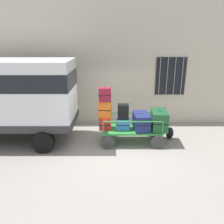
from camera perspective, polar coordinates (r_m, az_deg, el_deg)
name	(u,v)px	position (r m, az deg, el deg)	size (l,w,h in m)	color
ground_plane	(118,146)	(7.65, 1.47, -8.66)	(40.00, 40.00, 0.00)	gray
building_wall	(117,63)	(9.23, 1.30, 12.29)	(12.00, 0.38, 5.00)	#BCB29E
van	(1,93)	(8.35, -26.33, 4.35)	(4.84, 1.94, 2.81)	silver
luggage_cart	(132,131)	(7.80, 5.02, -4.96)	(2.08, 1.08, 0.50)	#2D8438
cart_railing	(132,119)	(7.63, 5.12, -1.73)	(1.96, 0.95, 0.44)	#2D8438
suitcase_left_bottom	(105,123)	(7.66, -1.77, -2.88)	(0.41, 0.45, 0.39)	#B21E1E
suitcase_left_middle	(105,110)	(7.50, -1.80, 0.64)	(0.45, 0.29, 0.59)	orange
suitcase_left_top	(105,95)	(7.32, -1.86, 4.45)	(0.42, 0.31, 0.46)	maroon
suitcase_midleft_bottom	(123,124)	(7.64, 2.82, -3.02)	(0.46, 0.35, 0.38)	#3372C6
suitcase_midleft_middle	(123,111)	(7.50, 2.86, 0.16)	(0.39, 0.31, 0.50)	black
suitcase_center_bottom	(141,121)	(7.66, 7.40, -2.39)	(0.56, 0.84, 0.56)	navy
suitcase_midright_bottom	(159,120)	(7.77, 11.87, -2.00)	(0.54, 0.89, 0.64)	#194C28
backpack	(170,133)	(8.34, 14.47, -5.23)	(0.27, 0.22, 0.44)	black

